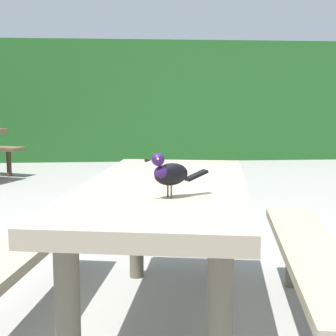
{
  "coord_description": "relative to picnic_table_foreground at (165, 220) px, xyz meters",
  "views": [
    {
      "loc": [
        -0.01,
        -2.06,
        1.13
      ],
      "look_at": [
        0.17,
        0.01,
        0.84
      ],
      "focal_mm": 52.21,
      "sensor_mm": 36.0,
      "label": 1
    }
  ],
  "objects": [
    {
      "name": "picnic_table_foreground",
      "position": [
        0.0,
        0.0,
        0.0
      ],
      "size": [
        1.98,
        2.0,
        0.74
      ],
      "color": "gray",
      "rests_on": "ground"
    },
    {
      "name": "bird_grackle",
      "position": [
        -0.02,
        -0.38,
        0.29
      ],
      "size": [
        0.27,
        0.15,
        0.18
      ],
      "color": "black",
      "rests_on": "picnic_table_foreground"
    },
    {
      "name": "hedge_wall",
      "position": [
        -0.18,
        7.81,
        0.56
      ],
      "size": [
        28.0,
        2.15,
        2.22
      ],
      "primitive_type": "cube",
      "color": "#235B23",
      "rests_on": "ground"
    }
  ]
}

